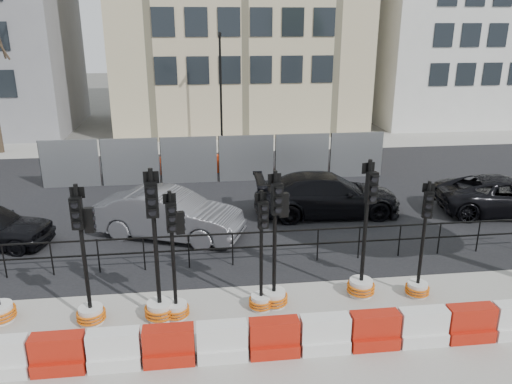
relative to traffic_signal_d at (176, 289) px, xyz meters
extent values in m
plane|color=#51514C|center=(1.47, 1.21, -0.73)|extent=(120.00, 120.00, 0.00)
cube|color=gray|center=(1.47, -1.79, -0.72)|extent=(40.00, 6.00, 0.02)
cube|color=black|center=(1.47, 8.21, -0.72)|extent=(40.00, 14.00, 0.03)
cube|color=gray|center=(1.47, 17.21, -0.72)|extent=(40.00, 4.00, 0.02)
cylinder|color=black|center=(-4.53, 2.41, -0.23)|extent=(0.04, 0.04, 1.00)
cylinder|color=black|center=(-3.33, 2.41, -0.23)|extent=(0.04, 0.04, 1.00)
cylinder|color=black|center=(-2.13, 2.41, -0.23)|extent=(0.04, 0.04, 1.00)
cylinder|color=black|center=(-0.93, 2.41, -0.23)|extent=(0.04, 0.04, 1.00)
cylinder|color=black|center=(0.27, 2.41, -0.23)|extent=(0.04, 0.04, 1.00)
cylinder|color=black|center=(1.47, 2.41, -0.23)|extent=(0.04, 0.04, 1.00)
cylinder|color=black|center=(2.67, 2.41, -0.23)|extent=(0.04, 0.04, 1.00)
cylinder|color=black|center=(3.87, 2.41, -0.23)|extent=(0.04, 0.04, 1.00)
cylinder|color=black|center=(5.07, 2.41, -0.23)|extent=(0.04, 0.04, 1.00)
cylinder|color=black|center=(6.27, 2.41, -0.23)|extent=(0.04, 0.04, 1.00)
cylinder|color=black|center=(7.47, 2.41, -0.23)|extent=(0.04, 0.04, 1.00)
cylinder|color=black|center=(8.67, 2.41, -0.23)|extent=(0.04, 0.04, 1.00)
cube|color=black|center=(1.47, 2.41, 0.25)|extent=(18.00, 0.04, 0.04)
cube|color=black|center=(1.47, 2.41, -0.18)|extent=(18.00, 0.04, 0.04)
cube|color=gray|center=(-4.53, 10.21, 0.27)|extent=(2.30, 0.05, 2.00)
cylinder|color=black|center=(-5.68, 10.21, 0.27)|extent=(0.05, 0.05, 2.00)
cube|color=gray|center=(-2.13, 10.21, 0.27)|extent=(2.30, 0.05, 2.00)
cylinder|color=black|center=(-3.28, 10.21, 0.27)|extent=(0.05, 0.05, 2.00)
cube|color=gray|center=(0.27, 10.21, 0.27)|extent=(2.30, 0.05, 2.00)
cylinder|color=black|center=(-0.88, 10.21, 0.27)|extent=(0.05, 0.05, 2.00)
cube|color=gray|center=(2.67, 10.21, 0.27)|extent=(2.30, 0.05, 2.00)
cylinder|color=black|center=(1.52, 10.21, 0.27)|extent=(0.05, 0.05, 2.00)
cube|color=gray|center=(5.07, 10.21, 0.27)|extent=(2.30, 0.05, 2.00)
cylinder|color=black|center=(3.92, 10.21, 0.27)|extent=(0.05, 0.05, 2.00)
cube|color=gray|center=(7.47, 10.21, 0.27)|extent=(2.30, 0.05, 2.00)
cylinder|color=black|center=(6.32, 10.21, 0.27)|extent=(0.05, 0.05, 2.00)
cube|color=red|center=(-2.53, 11.71, -0.33)|extent=(1.00, 0.40, 0.80)
cube|color=red|center=(-0.53, 11.71, -0.33)|extent=(1.00, 0.40, 0.80)
cube|color=red|center=(1.47, 11.71, -0.33)|extent=(1.00, 0.40, 0.80)
cube|color=red|center=(3.47, 11.71, -0.33)|extent=(1.00, 0.40, 0.80)
cube|color=red|center=(5.47, 11.71, -0.33)|extent=(1.00, 0.40, 0.80)
cube|color=red|center=(7.47, 11.71, -0.33)|extent=(1.00, 0.40, 0.80)
cylinder|color=black|center=(1.97, 16.21, 2.27)|extent=(0.12, 0.12, 6.00)
cube|color=black|center=(1.97, 15.96, 5.17)|extent=(0.12, 0.50, 0.12)
cube|color=white|center=(-3.25, -1.59, -0.58)|extent=(1.00, 0.50, 0.30)
cube|color=white|center=(-3.25, -1.59, -0.18)|extent=(1.00, 0.35, 0.50)
cube|color=#AD230D|center=(-2.20, -1.59, -0.58)|extent=(1.00, 0.50, 0.30)
cube|color=#AD230D|center=(-2.20, -1.59, -0.18)|extent=(1.00, 0.35, 0.50)
cube|color=white|center=(-1.15, -1.59, -0.58)|extent=(1.00, 0.50, 0.30)
cube|color=white|center=(-1.15, -1.59, -0.18)|extent=(1.00, 0.35, 0.50)
cube|color=#AD230D|center=(-0.10, -1.59, -0.58)|extent=(1.00, 0.50, 0.30)
cube|color=#AD230D|center=(-0.10, -1.59, -0.18)|extent=(1.00, 0.35, 0.50)
cube|color=white|center=(0.95, -1.59, -0.58)|extent=(1.00, 0.50, 0.30)
cube|color=white|center=(0.95, -1.59, -0.18)|extent=(1.00, 0.35, 0.50)
cube|color=#AD230D|center=(2.00, -1.59, -0.58)|extent=(1.00, 0.50, 0.30)
cube|color=#AD230D|center=(2.00, -1.59, -0.18)|extent=(1.00, 0.35, 0.50)
cube|color=white|center=(3.05, -1.59, -0.58)|extent=(1.00, 0.50, 0.30)
cube|color=white|center=(3.05, -1.59, -0.18)|extent=(1.00, 0.35, 0.50)
cube|color=#AD230D|center=(4.10, -1.59, -0.58)|extent=(1.00, 0.50, 0.30)
cube|color=#AD230D|center=(4.10, -1.59, -0.18)|extent=(1.00, 0.35, 0.50)
cube|color=white|center=(5.15, -1.59, -0.58)|extent=(1.00, 0.50, 0.30)
cube|color=white|center=(5.15, -1.59, -0.18)|extent=(1.00, 0.35, 0.50)
cube|color=#AD230D|center=(6.20, -1.59, -0.58)|extent=(1.00, 0.50, 0.30)
cube|color=#AD230D|center=(6.20, -1.59, -0.18)|extent=(1.00, 0.35, 0.50)
cylinder|color=white|center=(-3.96, 0.34, -0.52)|extent=(0.58, 0.58, 0.43)
torus|color=#CC570B|center=(-3.96, 0.34, -0.60)|extent=(0.69, 0.69, 0.05)
torus|color=#CC570B|center=(-3.96, 0.34, -0.52)|extent=(0.69, 0.69, 0.05)
torus|color=#CC570B|center=(-3.96, 0.34, -0.43)|extent=(0.69, 0.69, 0.05)
cylinder|color=white|center=(-1.91, 0.03, -0.53)|extent=(0.54, 0.54, 0.40)
torus|color=#CC570B|center=(-1.91, 0.03, -0.61)|extent=(0.65, 0.65, 0.05)
torus|color=#CC570B|center=(-1.91, 0.03, -0.53)|extent=(0.65, 0.65, 0.05)
torus|color=#CC570B|center=(-1.91, 0.03, -0.45)|extent=(0.65, 0.65, 0.05)
cylinder|color=black|center=(-1.91, 0.03, 1.06)|extent=(0.09, 0.09, 2.99)
cube|color=black|center=(-1.92, -0.09, 1.96)|extent=(0.25, 0.16, 0.70)
cylinder|color=black|center=(-1.92, -0.17, 1.74)|extent=(0.15, 0.06, 0.15)
cylinder|color=black|center=(-1.92, -0.17, 1.96)|extent=(0.15, 0.06, 0.15)
cylinder|color=black|center=(-1.92, -0.17, 2.18)|extent=(0.15, 0.06, 0.15)
cube|color=black|center=(-1.90, 0.09, 2.36)|extent=(0.30, 0.05, 0.24)
cube|color=black|center=(-1.71, 0.02, 1.76)|extent=(0.21, 0.14, 0.55)
cylinder|color=white|center=(-0.37, 0.00, -0.52)|extent=(0.59, 0.59, 0.43)
torus|color=#CC570B|center=(-0.37, 0.00, -0.60)|extent=(0.71, 0.71, 0.05)
torus|color=#CC570B|center=(-0.37, 0.00, -0.52)|extent=(0.71, 0.71, 0.05)
torus|color=#CC570B|center=(-0.37, 0.00, -0.43)|extent=(0.71, 0.71, 0.05)
cylinder|color=black|center=(-0.37, 0.00, 1.22)|extent=(0.10, 0.10, 3.26)
cube|color=black|center=(-0.37, -0.13, 2.20)|extent=(0.26, 0.16, 0.76)
cylinder|color=black|center=(-0.37, -0.21, 1.96)|extent=(0.16, 0.06, 0.16)
cylinder|color=black|center=(-0.37, -0.21, 2.20)|extent=(0.16, 0.06, 0.16)
cylinder|color=black|center=(-0.37, -0.21, 2.44)|extent=(0.16, 0.06, 0.16)
cube|color=black|center=(-0.38, 0.07, 2.64)|extent=(0.33, 0.04, 0.26)
cylinder|color=white|center=(-0.01, 0.01, -0.55)|extent=(0.50, 0.50, 0.37)
torus|color=#CC570B|center=(-0.01, 0.01, -0.62)|extent=(0.61, 0.61, 0.05)
torus|color=#CC570B|center=(-0.01, 0.01, -0.55)|extent=(0.61, 0.61, 0.05)
torus|color=#CC570B|center=(-0.01, 0.01, -0.47)|extent=(0.61, 0.61, 0.05)
cylinder|color=black|center=(-0.01, 0.01, 0.94)|extent=(0.08, 0.08, 2.79)
cube|color=black|center=(0.01, -0.10, 1.78)|extent=(0.24, 0.17, 0.65)
cylinder|color=black|center=(0.02, -0.17, 1.58)|extent=(0.15, 0.07, 0.14)
cylinder|color=black|center=(0.02, -0.17, 1.78)|extent=(0.15, 0.07, 0.14)
cylinder|color=black|center=(0.02, -0.17, 1.99)|extent=(0.15, 0.07, 0.14)
cube|color=black|center=(-0.02, 0.07, 2.15)|extent=(0.28, 0.08, 0.22)
cube|color=black|center=(0.17, 0.05, 1.60)|extent=(0.21, 0.15, 0.51)
cylinder|color=white|center=(1.96, 0.14, -0.55)|extent=(0.48, 0.48, 0.36)
torus|color=#CC570B|center=(1.96, 0.14, -0.62)|extent=(0.58, 0.58, 0.04)
torus|color=#CC570B|center=(1.96, 0.14, -0.55)|extent=(0.58, 0.58, 0.04)
torus|color=#CC570B|center=(1.96, 0.14, -0.48)|extent=(0.58, 0.58, 0.04)
cylinder|color=black|center=(1.96, 0.14, 0.88)|extent=(0.08, 0.08, 2.69)
cube|color=black|center=(1.99, 0.04, 1.69)|extent=(0.24, 0.17, 0.63)
cylinder|color=black|center=(2.00, -0.03, 1.49)|extent=(0.14, 0.07, 0.13)
cylinder|color=black|center=(2.00, -0.03, 1.69)|extent=(0.14, 0.07, 0.13)
cylinder|color=black|center=(2.00, -0.03, 1.89)|extent=(0.14, 0.07, 0.13)
cube|color=black|center=(1.95, 0.19, 2.05)|extent=(0.27, 0.09, 0.22)
cylinder|color=white|center=(2.28, 0.23, -0.53)|extent=(0.55, 0.55, 0.41)
torus|color=#CC570B|center=(2.28, 0.23, -0.61)|extent=(0.66, 0.66, 0.05)
torus|color=#CC570B|center=(2.28, 0.23, -0.53)|extent=(0.66, 0.66, 0.05)
torus|color=#CC570B|center=(2.28, 0.23, -0.45)|extent=(0.66, 0.66, 0.05)
cylinder|color=black|center=(2.28, 0.23, 1.11)|extent=(0.09, 0.09, 3.06)
cube|color=black|center=(2.31, 0.11, 2.03)|extent=(0.27, 0.18, 0.71)
cylinder|color=black|center=(2.32, 0.03, 1.80)|extent=(0.16, 0.08, 0.15)
cylinder|color=black|center=(2.32, 0.03, 2.03)|extent=(0.16, 0.08, 0.15)
cylinder|color=black|center=(2.32, 0.03, 2.25)|extent=(0.16, 0.08, 0.15)
cube|color=black|center=(2.27, 0.29, 2.43)|extent=(0.31, 0.09, 0.25)
cube|color=black|center=(2.49, 0.27, 1.82)|extent=(0.22, 0.17, 0.56)
cylinder|color=white|center=(4.50, 0.46, -0.52)|extent=(0.57, 0.57, 0.42)
torus|color=#CC570B|center=(4.50, 0.46, -0.61)|extent=(0.69, 0.69, 0.05)
torus|color=#CC570B|center=(4.50, 0.46, -0.52)|extent=(0.69, 0.69, 0.05)
torus|color=#CC570B|center=(4.50, 0.46, -0.44)|extent=(0.69, 0.69, 0.05)
cylinder|color=black|center=(4.50, 0.46, 1.17)|extent=(0.10, 0.10, 3.17)
cube|color=black|center=(4.53, 0.34, 2.12)|extent=(0.28, 0.20, 0.74)
cylinder|color=black|center=(4.55, 0.25, 1.89)|extent=(0.17, 0.09, 0.16)
cylinder|color=black|center=(4.55, 0.25, 2.12)|extent=(0.17, 0.09, 0.16)
cylinder|color=black|center=(4.55, 0.25, 2.35)|extent=(0.17, 0.09, 0.16)
cube|color=black|center=(4.49, 0.52, 2.54)|extent=(0.32, 0.10, 0.25)
cylinder|color=white|center=(5.88, 0.26, -0.55)|extent=(0.49, 0.49, 0.36)
torus|color=#CC570B|center=(5.88, 0.26, -0.62)|extent=(0.59, 0.59, 0.05)
torus|color=#CC570B|center=(5.88, 0.26, -0.55)|extent=(0.59, 0.59, 0.05)
torus|color=#CC570B|center=(5.88, 0.26, -0.48)|extent=(0.59, 0.59, 0.05)
cylinder|color=black|center=(5.88, 0.26, 0.90)|extent=(0.08, 0.08, 2.72)
cube|color=black|center=(5.85, 0.15, 1.71)|extent=(0.24, 0.18, 0.63)
cylinder|color=black|center=(5.83, 0.08, 1.51)|extent=(0.14, 0.08, 0.14)
cylinder|color=black|center=(5.83, 0.08, 1.71)|extent=(0.14, 0.08, 0.14)
cylinder|color=black|center=(5.83, 0.08, 1.91)|extent=(0.14, 0.08, 0.14)
cube|color=black|center=(5.89, 0.31, 2.08)|extent=(0.27, 0.10, 0.22)
imported|color=#535359|center=(-0.32, 4.66, 0.02)|extent=(4.78, 5.69, 1.51)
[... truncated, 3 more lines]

